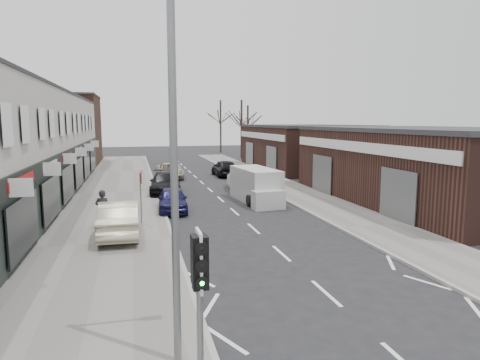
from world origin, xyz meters
TOP-DOWN VIEW (x-y plane):
  - ground at (0.00, 0.00)m, footprint 160.00×160.00m
  - pavement_left at (-6.75, 22.00)m, footprint 5.50×64.00m
  - pavement_right at (5.75, 22.00)m, footprint 3.50×64.00m
  - brick_block_far at (-13.50, 45.00)m, footprint 8.00×10.00m
  - right_unit_near at (12.50, 14.00)m, footprint 10.00×18.00m
  - right_unit_far at (12.50, 34.00)m, footprint 10.00×16.00m
  - tree_far_a at (9.00, 48.00)m, footprint 3.60×3.60m
  - tree_far_b at (11.50, 54.00)m, footprint 3.60×3.60m
  - tree_far_c at (8.50, 60.00)m, footprint 3.60×3.60m
  - traffic_light at (-4.40, -2.02)m, footprint 0.28×0.60m
  - street_lamp at (-4.53, -0.80)m, footprint 2.23×0.22m
  - warning_sign at (-5.16, 12.00)m, footprint 0.12×0.80m
  - white_van at (2.07, 16.67)m, footprint 2.36×5.64m
  - sedan_on_pavement at (-6.15, 9.81)m, footprint 1.71×4.74m
  - pedestrian at (-6.94, 11.11)m, footprint 0.75×0.56m
  - parked_car_left_a at (-3.40, 14.98)m, footprint 1.85×4.07m
  - parked_car_left_b at (-3.36, 21.20)m, footprint 2.51×5.33m
  - parked_car_left_c at (-2.37, 29.35)m, footprint 2.38×4.98m
  - parked_car_right_a at (2.28, 21.42)m, footprint 1.96×4.71m
  - parked_car_right_b at (2.74, 29.67)m, footprint 1.93×4.61m

SIDE VIEW (x-z plane):
  - ground at x=0.00m, z-range 0.00..0.00m
  - tree_far_a at x=9.00m, z-range -4.00..4.00m
  - tree_far_b at x=11.50m, z-range -3.75..3.75m
  - tree_far_c at x=8.50m, z-range -4.25..4.25m
  - pavement_left at x=-6.75m, z-range 0.00..0.12m
  - pavement_right at x=5.75m, z-range 0.00..0.12m
  - parked_car_left_a at x=-3.40m, z-range 0.00..1.36m
  - parked_car_left_c at x=-2.37m, z-range 0.00..1.37m
  - parked_car_left_b at x=-3.36m, z-range 0.00..1.50m
  - parked_car_right_a at x=2.28m, z-range 0.00..1.52m
  - parked_car_right_b at x=2.74m, z-range 0.00..1.56m
  - sedan_on_pavement at x=-6.15m, z-range 0.12..1.67m
  - white_van at x=2.07m, z-range -0.06..2.07m
  - pedestrian at x=-6.94m, z-range 0.12..1.99m
  - warning_sign at x=-5.16m, z-range 0.85..3.55m
  - right_unit_near at x=12.50m, z-range 0.00..4.50m
  - right_unit_far at x=12.50m, z-range 0.00..4.50m
  - traffic_light at x=-4.40m, z-range 0.86..3.96m
  - brick_block_far at x=-13.50m, z-range 0.00..8.00m
  - street_lamp at x=-4.53m, z-range 0.62..8.62m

